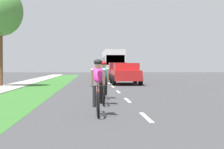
{
  "coord_description": "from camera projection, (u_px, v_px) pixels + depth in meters",
  "views": [
    {
      "loc": [
        -1.51,
        -1.43,
        1.38
      ],
      "look_at": [
        -0.24,
        18.53,
        0.91
      ],
      "focal_mm": 54.36,
      "sensor_mm": 36.0,
      "label": 1
    }
  ],
  "objects": [
    {
      "name": "lane_markings_center",
      "position": [
        111.0,
        85.0,
        25.5
      ],
      "size": [
        0.12,
        53.13,
        0.01
      ],
      "color": "white",
      "rests_on": "ground_plane"
    },
    {
      "name": "bus_white",
      "position": [
        112.0,
        62.0,
        46.67
      ],
      "size": [
        2.78,
        11.6,
        3.48
      ],
      "color": "silver",
      "rests_on": "ground_plane"
    },
    {
      "name": "street_tree_near",
      "position": [
        1.0,
        12.0,
        23.23
      ],
      "size": [
        3.03,
        3.03,
        6.83
      ],
      "color": "brown",
      "rests_on": "ground_plane"
    },
    {
      "name": "cyclist_lead",
      "position": [
        98.0,
        87.0,
        9.53
      ],
      "size": [
        0.42,
        1.72,
        1.58
      ],
      "color": "black",
      "rests_on": "ground_plane"
    },
    {
      "name": "ground_plane",
      "position": [
        114.0,
        88.0,
        21.51
      ],
      "size": [
        120.0,
        120.0,
        0.0
      ],
      "primitive_type": "plane",
      "color": "#38383A"
    },
    {
      "name": "pickup_red",
      "position": [
        125.0,
        74.0,
        26.26
      ],
      "size": [
        2.22,
        5.1,
        1.64
      ],
      "color": "red",
      "rests_on": "ground_plane"
    },
    {
      "name": "suv_maroon",
      "position": [
        118.0,
        71.0,
        35.71
      ],
      "size": [
        2.15,
        4.7,
        1.79
      ],
      "color": "maroon",
      "rests_on": "ground_plane"
    },
    {
      "name": "cyclist_distant",
      "position": [
        104.0,
        80.0,
        14.6
      ],
      "size": [
        0.42,
        1.72,
        1.58
      ],
      "color": "black",
      "rests_on": "ground_plane"
    },
    {
      "name": "sidewalk_concrete",
      "position": [
        4.0,
        89.0,
        21.08
      ],
      "size": [
        1.77,
        70.0,
        0.1
      ],
      "primitive_type": "cube",
      "color": "#B2ADA3",
      "rests_on": "ground_plane"
    },
    {
      "name": "cyclist_trailing",
      "position": [
        103.0,
        82.0,
        12.3
      ],
      "size": [
        0.42,
        1.72,
        1.58
      ],
      "color": "black",
      "rests_on": "ground_plane"
    },
    {
      "name": "grass_verge",
      "position": [
        40.0,
        88.0,
        21.22
      ],
      "size": [
        2.67,
        70.0,
        0.01
      ],
      "primitive_type": "cube",
      "color": "#2D6026",
      "rests_on": "ground_plane"
    }
  ]
}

